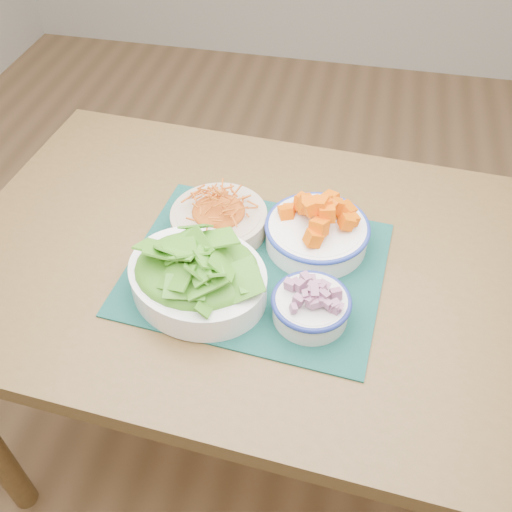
{
  "coord_description": "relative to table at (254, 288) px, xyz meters",
  "views": [
    {
      "loc": [
        0.27,
        -1.13,
        1.56
      ],
      "look_at": [
        0.11,
        -0.38,
        0.78
      ],
      "focal_mm": 40.0,
      "sensor_mm": 36.0,
      "label": 1
    }
  ],
  "objects": [
    {
      "name": "carrot_bowl",
      "position": [
        -0.09,
        0.06,
        0.14
      ],
      "size": [
        0.2,
        0.2,
        0.07
      ],
      "rotation": [
        0.0,
        0.0,
        -0.0
      ],
      "color": "tan",
      "rests_on": "placemat"
    },
    {
      "name": "onion_bowl",
      "position": [
        0.13,
        -0.13,
        0.14
      ],
      "size": [
        0.16,
        0.16,
        0.07
      ],
      "rotation": [
        0.0,
        0.0,
        -0.17
      ],
      "color": "silver",
      "rests_on": "placemat"
    },
    {
      "name": "ground",
      "position": [
        -0.1,
        0.35,
        -0.65
      ],
      "size": [
        4.0,
        4.0,
        0.0
      ],
      "primitive_type": "plane",
      "color": "#9E754C",
      "rests_on": "ground"
    },
    {
      "name": "squash_bowl",
      "position": [
        0.12,
        0.06,
        0.15
      ],
      "size": [
        0.25,
        0.25,
        0.1
      ],
      "rotation": [
        0.0,
        0.0,
        -0.27
      ],
      "color": "white",
      "rests_on": "placemat"
    },
    {
      "name": "lettuce_bowl",
      "position": [
        -0.08,
        -0.12,
        0.15
      ],
      "size": [
        0.33,
        0.31,
        0.11
      ],
      "rotation": [
        0.0,
        0.0,
        -0.39
      ],
      "color": "white",
      "rests_on": "placemat"
    },
    {
      "name": "table",
      "position": [
        0.0,
        0.0,
        0.0
      ],
      "size": [
        1.26,
        0.88,
        0.75
      ],
      "rotation": [
        0.0,
        0.0,
        -0.06
      ],
      "color": "brown",
      "rests_on": "ground"
    },
    {
      "name": "placemat",
      "position": [
        0.01,
        -0.03,
        0.1
      ],
      "size": [
        0.51,
        0.43,
        0.0
      ],
      "primitive_type": "cube",
      "rotation": [
        0.0,
        0.0,
        -0.08
      ],
      "color": "#0A2E2A",
      "rests_on": "table"
    }
  ]
}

